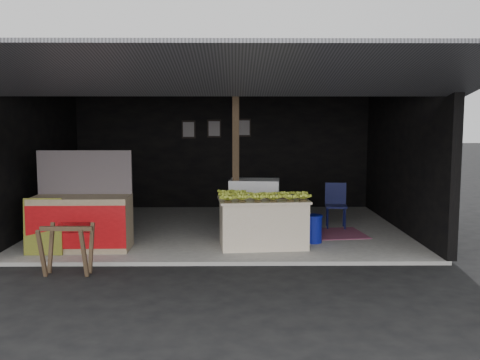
{
  "coord_description": "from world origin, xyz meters",
  "views": [
    {
      "loc": [
        0.28,
        -7.69,
        2.16
      ],
      "look_at": [
        0.37,
        1.55,
        1.1
      ],
      "focal_mm": 40.0,
      "sensor_mm": 36.0,
      "label": 1
    }
  ],
  "objects_px": {
    "banana_table": "(263,222)",
    "neighbor_stall": "(82,220)",
    "sawhorse": "(67,245)",
    "water_barrel": "(313,230)",
    "white_crate": "(254,206)",
    "plastic_chair": "(336,201)"
  },
  "relations": [
    {
      "from": "sawhorse",
      "to": "banana_table",
      "type": "bearing_deg",
      "value": 28.88
    },
    {
      "from": "banana_table",
      "to": "white_crate",
      "type": "distance_m",
      "value": 1.05
    },
    {
      "from": "neighbor_stall",
      "to": "water_barrel",
      "type": "distance_m",
      "value": 3.83
    },
    {
      "from": "banana_table",
      "to": "plastic_chair",
      "type": "relative_size",
      "value": 1.76
    },
    {
      "from": "sawhorse",
      "to": "neighbor_stall",
      "type": "bearing_deg",
      "value": 98.04
    },
    {
      "from": "banana_table",
      "to": "sawhorse",
      "type": "bearing_deg",
      "value": -157.45
    },
    {
      "from": "banana_table",
      "to": "sawhorse",
      "type": "height_order",
      "value": "banana_table"
    },
    {
      "from": "neighbor_stall",
      "to": "water_barrel",
      "type": "bearing_deg",
      "value": 5.81
    },
    {
      "from": "banana_table",
      "to": "neighbor_stall",
      "type": "xyz_separation_m",
      "value": [
        -2.93,
        -0.18,
        0.08
      ]
    },
    {
      "from": "water_barrel",
      "to": "white_crate",
      "type": "bearing_deg",
      "value": 141.43
    },
    {
      "from": "water_barrel",
      "to": "plastic_chair",
      "type": "relative_size",
      "value": 0.51
    },
    {
      "from": "white_crate",
      "to": "neighbor_stall",
      "type": "height_order",
      "value": "neighbor_stall"
    },
    {
      "from": "white_crate",
      "to": "neighbor_stall",
      "type": "bearing_deg",
      "value": -150.62
    },
    {
      "from": "banana_table",
      "to": "neighbor_stall",
      "type": "height_order",
      "value": "neighbor_stall"
    },
    {
      "from": "white_crate",
      "to": "water_barrel",
      "type": "height_order",
      "value": "white_crate"
    },
    {
      "from": "white_crate",
      "to": "neighbor_stall",
      "type": "distance_m",
      "value": 3.08
    },
    {
      "from": "banana_table",
      "to": "neighbor_stall",
      "type": "bearing_deg",
      "value": 178.47
    },
    {
      "from": "white_crate",
      "to": "plastic_chair",
      "type": "xyz_separation_m",
      "value": [
        1.6,
        0.51,
        0.01
      ]
    },
    {
      "from": "sawhorse",
      "to": "water_barrel",
      "type": "height_order",
      "value": "sawhorse"
    },
    {
      "from": "white_crate",
      "to": "sawhorse",
      "type": "height_order",
      "value": "white_crate"
    },
    {
      "from": "white_crate",
      "to": "plastic_chair",
      "type": "relative_size",
      "value": 1.15
    },
    {
      "from": "white_crate",
      "to": "plastic_chair",
      "type": "distance_m",
      "value": 1.68
    }
  ]
}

